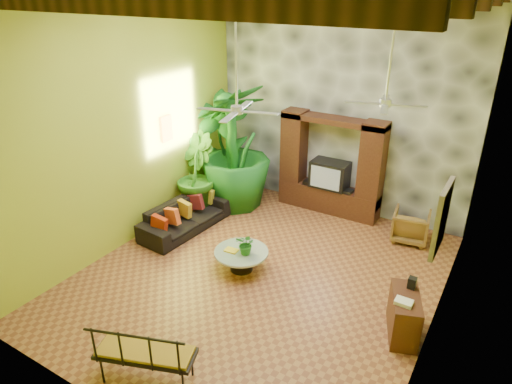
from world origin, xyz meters
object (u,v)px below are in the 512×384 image
Objects in this scene: ceiling_fan_back at (387,90)px; tall_plant_c at (235,147)px; entertainment_center at (330,172)px; side_console at (404,315)px; ceiling_fan_front at (237,97)px; tall_plant_b at (195,174)px; coffee_table at (241,258)px; iron_bench at (141,352)px; tall_plant_a at (221,146)px; sofa at (185,216)px; wicker_armchair at (411,226)px.

tall_plant_c is at bearing 164.13° from ceiling_fan_back.
entertainment_center is 4.30m from side_console.
tall_plant_b is (-2.42, 1.85, -2.45)m from ceiling_fan_front.
coffee_table is (-0.21, 0.38, -3.15)m from ceiling_fan_front.
iron_bench is (-0.08, -6.10, -0.42)m from entertainment_center.
side_console is at bearing -27.09° from tall_plant_a.
ceiling_fan_front reaches higher than entertainment_center.
ceiling_fan_back is 0.87× the size of sofa.
sofa is 4.80m from wicker_armchair.
entertainment_center reaches higher than wicker_armchair.
coffee_table is (2.21, -1.47, -0.69)m from tall_plant_b.
iron_bench is at bearing -69.43° from tall_plant_c.
ceiling_fan_front is at bearing -60.71° from coffee_table.
ceiling_fan_front is 0.87× the size of sofa.
entertainment_center is 1.12× the size of sofa.
wicker_armchair is 2.99m from side_console.
ceiling_fan_front reaches higher than tall_plant_a.
side_console reaches higher than sofa.
ceiling_fan_back is 5.01m from sofa.
ceiling_fan_back reaches higher than coffee_table.
sofa is 0.81× the size of tall_plant_a.
tall_plant_a reaches higher than iron_bench.
entertainment_center is at bearing -38.16° from sofa.
sofa is at bearing -171.82° from ceiling_fan_back.
entertainment_center is 0.91× the size of tall_plant_a.
entertainment_center is at bearing 129.57° from ceiling_fan_back.
coffee_table is (-2.01, -1.22, -3.15)m from ceiling_fan_back.
iron_bench is 1.61× the size of side_console.
ceiling_fan_back is (1.80, 1.60, 0.00)m from ceiling_fan_front.
ceiling_fan_back is at bearing -77.33° from sofa.
sofa is at bearing 160.73° from coffee_table.
tall_plant_a is (-4.20, 1.29, -2.09)m from ceiling_fan_back.
ceiling_fan_front is 3.84m from iron_bench.
tall_plant_b is at bearing 146.24° from coffee_table.
coffee_table is (2.19, -2.51, -1.06)m from tall_plant_a.
tall_plant_b is at bearing 176.56° from ceiling_fan_back.
tall_plant_a is 1.85× the size of iron_bench.
side_console is (3.06, -0.17, 0.10)m from coffee_table.
entertainment_center reaches higher than sofa.
entertainment_center is 3.11m from tall_plant_b.
ceiling_fan_back is 2.54× the size of wicker_armchair.
tall_plant_c is (0.58, 0.78, 0.53)m from tall_plant_b.
entertainment_center reaches higher than side_console.
sofa is 2.12m from tall_plant_a.
tall_plant_a is at bearing 162.92° from ceiling_fan_back.
entertainment_center is 2.36× the size of coffee_table.
tall_plant_b is (-0.02, -1.04, -0.36)m from tall_plant_a.
wicker_armchair reaches higher than sofa.
tall_plant_b reaches higher than sofa.
tall_plant_c is (0.56, -0.26, 0.16)m from tall_plant_a.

